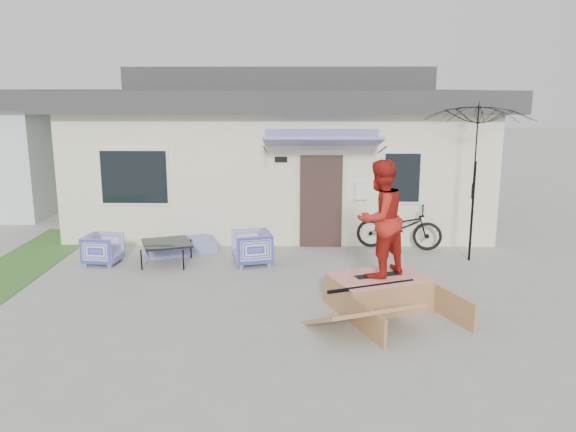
{
  "coord_description": "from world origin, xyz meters",
  "views": [
    {
      "loc": [
        0.47,
        -8.45,
        3.56
      ],
      "look_at": [
        0.3,
        1.8,
        1.3
      ],
      "focal_mm": 36.37,
      "sensor_mm": 36.0,
      "label": 1
    }
  ],
  "objects_px": {
    "armchair_right": "(252,246)",
    "skate_ramp": "(379,291)",
    "skater": "(380,217)",
    "bicycle": "(399,222)",
    "coffee_table": "(167,253)",
    "skateboard": "(378,275)",
    "loveseat": "(181,241)",
    "armchair_left": "(103,248)",
    "patio_umbrella": "(475,178)"
  },
  "relations": [
    {
      "from": "bicycle",
      "to": "skateboard",
      "type": "relative_size",
      "value": 2.41
    },
    {
      "from": "armchair_right",
      "to": "skate_ramp",
      "type": "height_order",
      "value": "armchair_right"
    },
    {
      "from": "armchair_left",
      "to": "coffee_table",
      "type": "xyz_separation_m",
      "value": [
        1.31,
        0.02,
        -0.11
      ]
    },
    {
      "from": "patio_umbrella",
      "to": "skate_ramp",
      "type": "relative_size",
      "value": 1.18
    },
    {
      "from": "skateboard",
      "to": "loveseat",
      "type": "bearing_deg",
      "value": 122.18
    },
    {
      "from": "coffee_table",
      "to": "skater",
      "type": "distance_m",
      "value": 4.8
    },
    {
      "from": "skater",
      "to": "loveseat",
      "type": "bearing_deg",
      "value": -78.77
    },
    {
      "from": "loveseat",
      "to": "skateboard",
      "type": "bearing_deg",
      "value": 120.36
    },
    {
      "from": "loveseat",
      "to": "armchair_left",
      "type": "distance_m",
      "value": 1.66
    },
    {
      "from": "coffee_table",
      "to": "skate_ramp",
      "type": "bearing_deg",
      "value": -29.77
    },
    {
      "from": "skater",
      "to": "bicycle",
      "type": "bearing_deg",
      "value": -145.79
    },
    {
      "from": "loveseat",
      "to": "skater",
      "type": "xyz_separation_m",
      "value": [
        3.88,
        -3.04,
        1.23
      ]
    },
    {
      "from": "coffee_table",
      "to": "armchair_right",
      "type": "bearing_deg",
      "value": 0.91
    },
    {
      "from": "coffee_table",
      "to": "skateboard",
      "type": "bearing_deg",
      "value": -29.39
    },
    {
      "from": "loveseat",
      "to": "bicycle",
      "type": "distance_m",
      "value": 4.86
    },
    {
      "from": "coffee_table",
      "to": "bicycle",
      "type": "height_order",
      "value": "bicycle"
    },
    {
      "from": "loveseat",
      "to": "armchair_right",
      "type": "distance_m",
      "value": 1.77
    },
    {
      "from": "coffee_table",
      "to": "skate_ramp",
      "type": "height_order",
      "value": "skate_ramp"
    },
    {
      "from": "loveseat",
      "to": "skate_ramp",
      "type": "bearing_deg",
      "value": 120.07
    },
    {
      "from": "armchair_right",
      "to": "patio_umbrella",
      "type": "bearing_deg",
      "value": 79.51
    },
    {
      "from": "armchair_left",
      "to": "skateboard",
      "type": "xyz_separation_m",
      "value": [
        5.34,
        -2.25,
        0.19
      ]
    },
    {
      "from": "loveseat",
      "to": "armchair_right",
      "type": "relative_size",
      "value": 1.95
    },
    {
      "from": "armchair_left",
      "to": "coffee_table",
      "type": "bearing_deg",
      "value": -82.55
    },
    {
      "from": "armchair_left",
      "to": "skate_ramp",
      "type": "bearing_deg",
      "value": -106.43
    },
    {
      "from": "bicycle",
      "to": "skater",
      "type": "height_order",
      "value": "skater"
    },
    {
      "from": "armchair_right",
      "to": "patio_umbrella",
      "type": "distance_m",
      "value": 4.78
    },
    {
      "from": "armchair_right",
      "to": "bicycle",
      "type": "xyz_separation_m",
      "value": [
        3.22,
        1.23,
        0.23
      ]
    },
    {
      "from": "armchair_left",
      "to": "coffee_table",
      "type": "height_order",
      "value": "armchair_left"
    },
    {
      "from": "skate_ramp",
      "to": "skater",
      "type": "relative_size",
      "value": 1.05
    },
    {
      "from": "skate_ramp",
      "to": "armchair_right",
      "type": "bearing_deg",
      "value": 112.33
    },
    {
      "from": "skate_ramp",
      "to": "armchair_left",
      "type": "bearing_deg",
      "value": 134.7
    },
    {
      "from": "loveseat",
      "to": "skate_ramp",
      "type": "height_order",
      "value": "loveseat"
    },
    {
      "from": "skateboard",
      "to": "skater",
      "type": "xyz_separation_m",
      "value": [
        0.0,
        0.0,
        0.99
      ]
    },
    {
      "from": "patio_umbrella",
      "to": "loveseat",
      "type": "bearing_deg",
      "value": 176.28
    },
    {
      "from": "loveseat",
      "to": "bicycle",
      "type": "xyz_separation_m",
      "value": [
        4.83,
        0.49,
        0.32
      ]
    },
    {
      "from": "armchair_right",
      "to": "coffee_table",
      "type": "relative_size",
      "value": 0.81
    },
    {
      "from": "armchair_right",
      "to": "skateboard",
      "type": "height_order",
      "value": "armchair_right"
    },
    {
      "from": "armchair_left",
      "to": "armchair_right",
      "type": "height_order",
      "value": "armchair_right"
    },
    {
      "from": "loveseat",
      "to": "patio_umbrella",
      "type": "distance_m",
      "value": 6.35
    },
    {
      "from": "skate_ramp",
      "to": "loveseat",
      "type": "bearing_deg",
      "value": 119.58
    },
    {
      "from": "armchair_right",
      "to": "skater",
      "type": "bearing_deg",
      "value": 30.01
    },
    {
      "from": "armchair_left",
      "to": "skater",
      "type": "height_order",
      "value": "skater"
    },
    {
      "from": "armchair_left",
      "to": "armchair_right",
      "type": "xyz_separation_m",
      "value": [
        3.06,
        0.04,
        0.04
      ]
    },
    {
      "from": "skate_ramp",
      "to": "coffee_table",
      "type": "bearing_deg",
      "value": 128.15
    },
    {
      "from": "armchair_right",
      "to": "skateboard",
      "type": "distance_m",
      "value": 3.23
    },
    {
      "from": "skateboard",
      "to": "patio_umbrella",
      "type": "bearing_deg",
      "value": 29.23
    },
    {
      "from": "skater",
      "to": "skateboard",
      "type": "bearing_deg",
      "value": 180.0
    },
    {
      "from": "skate_ramp",
      "to": "skater",
      "type": "xyz_separation_m",
      "value": [
        -0.02,
        0.05,
        1.26
      ]
    },
    {
      "from": "armchair_left",
      "to": "patio_umbrella",
      "type": "distance_m",
      "value": 7.77
    },
    {
      "from": "armchair_left",
      "to": "patio_umbrella",
      "type": "xyz_separation_m",
      "value": [
        7.63,
        0.38,
        1.41
      ]
    }
  ]
}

